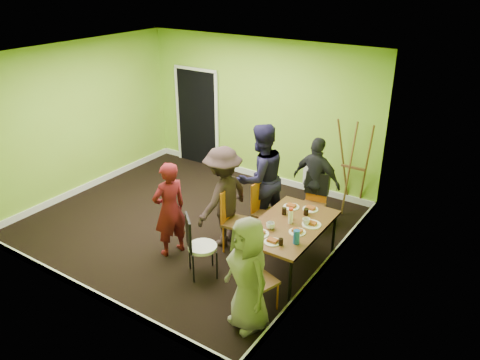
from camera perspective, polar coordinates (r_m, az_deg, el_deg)
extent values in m
plane|color=black|center=(8.05, -6.27, -5.13)|extent=(5.00, 5.00, 0.00)
cube|color=#8EBE31|center=(9.19, 2.28, 8.38)|extent=(5.00, 0.04, 2.80)
cube|color=#8EBE31|center=(6.06, -20.42, -2.22)|extent=(5.00, 0.04, 2.80)
cube|color=#8EBE31|center=(9.19, -18.95, 7.05)|extent=(0.04, 4.50, 2.80)
cube|color=#8EBE31|center=(6.25, 11.18, -0.21)|extent=(0.04, 4.50, 2.80)
cube|color=white|center=(7.09, -7.34, 14.90)|extent=(5.00, 4.50, 0.04)
cube|color=black|center=(10.10, -5.20, 7.56)|extent=(1.00, 0.05, 2.04)
cube|color=white|center=(8.95, 9.20, 0.78)|extent=(0.50, 0.04, 0.55)
cylinder|color=black|center=(6.35, -0.22, -10.15)|extent=(0.04, 0.04, 0.71)
cylinder|color=black|center=(6.04, 6.11, -12.42)|extent=(0.04, 0.04, 0.71)
cylinder|color=black|center=(7.36, 5.75, -4.96)|extent=(0.04, 0.04, 0.71)
cylinder|color=black|center=(7.09, 11.35, -6.60)|extent=(0.04, 0.04, 0.71)
cube|color=brown|center=(6.49, 6.05, -5.54)|extent=(0.90, 1.50, 0.04)
cylinder|color=orange|center=(7.66, 2.99, -4.75)|extent=(0.03, 0.03, 0.44)
cylinder|color=orange|center=(7.42, 1.57, -5.78)|extent=(0.03, 0.03, 0.44)
cylinder|color=orange|center=(7.51, 5.11, -5.48)|extent=(0.03, 0.03, 0.44)
cylinder|color=orange|center=(7.27, 3.74, -6.55)|extent=(0.03, 0.03, 0.44)
cube|color=brown|center=(7.36, 3.39, -4.15)|extent=(0.41, 0.41, 0.04)
cube|color=orange|center=(7.32, 2.23, -1.94)|extent=(0.05, 0.37, 0.49)
cylinder|color=orange|center=(7.37, -0.84, -5.90)|extent=(0.03, 0.03, 0.46)
cylinder|color=orange|center=(7.10, -2.03, -7.21)|extent=(0.03, 0.03, 0.46)
cylinder|color=orange|center=(7.25, 1.68, -6.47)|extent=(0.03, 0.03, 0.46)
cylinder|color=orange|center=(6.98, 0.57, -7.83)|extent=(0.03, 0.03, 0.46)
cube|color=brown|center=(7.06, -0.16, -5.24)|extent=(0.47, 0.47, 0.04)
cube|color=orange|center=(6.99, -1.62, -2.94)|extent=(0.09, 0.39, 0.51)
cylinder|color=orange|center=(7.92, 10.15, -4.24)|extent=(0.02, 0.02, 0.41)
cylinder|color=orange|center=(7.98, 8.01, -3.81)|extent=(0.02, 0.02, 0.41)
cylinder|color=orange|center=(7.65, 9.53, -5.27)|extent=(0.02, 0.02, 0.41)
cylinder|color=orange|center=(7.72, 7.33, -4.82)|extent=(0.02, 0.02, 0.41)
cube|color=brown|center=(7.72, 8.85, -3.20)|extent=(0.41, 0.41, 0.04)
cube|color=orange|center=(7.76, 9.33, -1.06)|extent=(0.35, 0.08, 0.45)
cylinder|color=orange|center=(6.09, 0.27, -13.66)|extent=(0.02, 0.02, 0.42)
cylinder|color=orange|center=(5.90, 2.24, -15.14)|extent=(0.02, 0.02, 0.42)
cylinder|color=orange|center=(6.24, 2.60, -12.53)|extent=(0.02, 0.02, 0.42)
cylinder|color=orange|center=(6.06, 4.59, -13.93)|extent=(0.02, 0.02, 0.42)
cube|color=brown|center=(5.94, 2.46, -12.23)|extent=(0.47, 0.47, 0.04)
cube|color=orange|center=(5.70, 1.14, -10.89)|extent=(0.34, 0.14, 0.46)
cylinder|color=black|center=(6.79, -6.15, -9.19)|extent=(0.03, 0.03, 0.43)
cylinder|color=black|center=(6.52, -5.70, -10.75)|extent=(0.03, 0.03, 0.43)
cylinder|color=black|center=(6.83, -3.40, -8.84)|extent=(0.03, 0.03, 0.43)
cylinder|color=black|center=(6.56, -2.84, -10.38)|extent=(0.03, 0.03, 0.43)
cylinder|color=white|center=(6.55, -4.59, -8.14)|extent=(0.40, 0.40, 0.05)
cube|color=black|center=(6.39, -6.29, -6.46)|extent=(0.29, 0.27, 0.48)
cylinder|color=brown|center=(8.49, 12.46, 2.19)|extent=(0.23, 0.38, 1.64)
cylinder|color=brown|center=(8.37, 15.13, 1.56)|extent=(0.23, 0.38, 1.64)
cylinder|color=brown|center=(8.22, 13.20, 1.34)|extent=(0.03, 0.37, 1.60)
cube|color=brown|center=(8.40, 13.64, 1.47)|extent=(0.44, 0.04, 0.04)
cylinder|color=white|center=(6.92, 6.26, -3.27)|extent=(0.24, 0.24, 0.01)
cylinder|color=white|center=(6.23, 2.42, -6.54)|extent=(0.25, 0.25, 0.01)
cylinder|color=white|center=(6.89, 8.57, -3.54)|extent=(0.23, 0.23, 0.01)
cylinder|color=white|center=(6.06, 3.97, -7.55)|extent=(0.22, 0.22, 0.01)
cylinder|color=white|center=(6.50, 8.70, -5.38)|extent=(0.27, 0.27, 0.01)
cylinder|color=white|center=(6.30, 6.99, -6.32)|extent=(0.23, 0.23, 0.01)
cylinder|color=white|center=(6.47, 6.20, -4.46)|extent=(0.06, 0.06, 0.20)
cylinder|color=#1751AE|center=(6.03, 6.89, -6.89)|extent=(0.08, 0.08, 0.19)
cylinder|color=orange|center=(6.59, 6.34, -4.51)|extent=(0.04, 0.04, 0.07)
cylinder|color=black|center=(6.70, 5.41, -3.80)|extent=(0.07, 0.07, 0.10)
cylinder|color=black|center=(6.72, 8.05, -3.85)|extent=(0.07, 0.07, 0.09)
cylinder|color=black|center=(6.00, 5.00, -7.51)|extent=(0.06, 0.06, 0.09)
imported|color=white|center=(6.33, 3.74, -5.58)|extent=(0.12, 0.12, 0.09)
imported|color=white|center=(6.47, 8.08, -5.06)|extent=(0.11, 0.11, 0.10)
imported|color=#540E12|center=(6.92, -8.58, -3.56)|extent=(0.50, 0.62, 1.47)
imported|color=#181434|center=(7.45, 2.53, 0.22)|extent=(0.98, 1.08, 1.80)
imported|color=black|center=(7.07, -2.07, -2.09)|extent=(0.66, 1.07, 1.60)
imported|color=black|center=(7.81, 9.29, -0.11)|extent=(0.92, 0.48, 1.49)
imported|color=gray|center=(5.53, 1.00, -11.45)|extent=(0.84, 0.71, 1.45)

